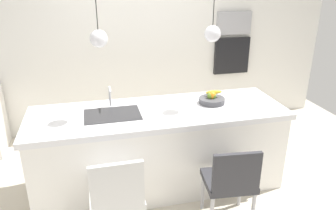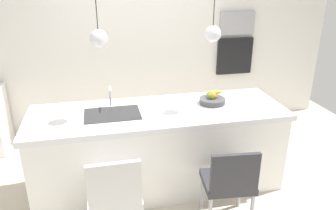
{
  "view_description": "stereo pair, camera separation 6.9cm",
  "coord_description": "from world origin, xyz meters",
  "px_view_note": "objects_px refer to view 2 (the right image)",
  "views": [
    {
      "loc": [
        -0.65,
        -3.06,
        2.22
      ],
      "look_at": [
        0.1,
        0.0,
        0.95
      ],
      "focal_mm": 34.96,
      "sensor_mm": 36.0,
      "label": 1
    },
    {
      "loc": [
        -0.58,
        -3.08,
        2.22
      ],
      "look_at": [
        0.1,
        0.0,
        0.95
      ],
      "focal_mm": 34.96,
      "sensor_mm": 36.0,
      "label": 2
    }
  ],
  "objects_px": {
    "microwave": "(237,23)",
    "oven": "(234,56)",
    "chair_middle": "(229,181)",
    "fruit_bowl": "(212,99)",
    "chair_near": "(114,194)"
  },
  "relations": [
    {
      "from": "microwave",
      "to": "oven",
      "type": "distance_m",
      "value": 0.5
    },
    {
      "from": "fruit_bowl",
      "to": "chair_middle",
      "type": "xyz_separation_m",
      "value": [
        -0.11,
        -0.83,
        -0.48
      ]
    },
    {
      "from": "microwave",
      "to": "chair_middle",
      "type": "xyz_separation_m",
      "value": [
        -1.0,
        -2.35,
        -1.06
      ]
    },
    {
      "from": "microwave",
      "to": "chair_near",
      "type": "height_order",
      "value": "microwave"
    },
    {
      "from": "chair_middle",
      "to": "fruit_bowl",
      "type": "bearing_deg",
      "value": 82.56
    },
    {
      "from": "microwave",
      "to": "fruit_bowl",
      "type": "bearing_deg",
      "value": -120.58
    },
    {
      "from": "oven",
      "to": "fruit_bowl",
      "type": "bearing_deg",
      "value": -120.58
    },
    {
      "from": "microwave",
      "to": "chair_near",
      "type": "bearing_deg",
      "value": -130.83
    },
    {
      "from": "chair_near",
      "to": "chair_middle",
      "type": "bearing_deg",
      "value": 0.42
    },
    {
      "from": "fruit_bowl",
      "to": "microwave",
      "type": "height_order",
      "value": "microwave"
    },
    {
      "from": "fruit_bowl",
      "to": "oven",
      "type": "height_order",
      "value": "oven"
    },
    {
      "from": "microwave",
      "to": "oven",
      "type": "relative_size",
      "value": 0.96
    },
    {
      "from": "microwave",
      "to": "oven",
      "type": "xyz_separation_m",
      "value": [
        0.0,
        0.0,
        -0.5
      ]
    },
    {
      "from": "fruit_bowl",
      "to": "chair_near",
      "type": "height_order",
      "value": "fruit_bowl"
    },
    {
      "from": "microwave",
      "to": "chair_middle",
      "type": "relative_size",
      "value": 0.65
    }
  ]
}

